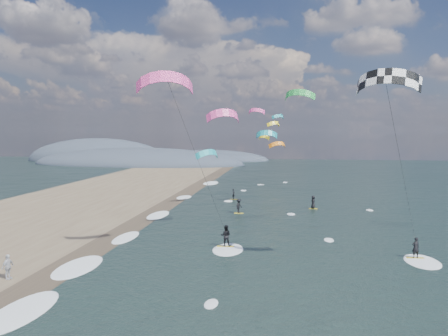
# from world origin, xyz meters

# --- Properties ---
(ground) EXTENTS (260.00, 260.00, 0.00)m
(ground) POSITION_xyz_m (0.00, 0.00, 0.00)
(ground) COLOR black
(ground) RESTS_ON ground
(wet_sand_strip) EXTENTS (3.00, 240.00, 0.00)m
(wet_sand_strip) POSITION_xyz_m (-12.00, 10.00, 0.00)
(wet_sand_strip) COLOR #382D23
(wet_sand_strip) RESTS_ON ground
(coastal_hills) EXTENTS (80.00, 41.00, 15.00)m
(coastal_hills) POSITION_xyz_m (-44.84, 107.86, 0.00)
(coastal_hills) COLOR #3D4756
(coastal_hills) RESTS_ON ground
(kitesurfer_near_a) EXTENTS (7.81, 8.90, 14.66)m
(kitesurfer_near_a) POSITION_xyz_m (11.21, 7.03, 10.89)
(kitesurfer_near_a) COLOR gold
(kitesurfer_near_a) RESTS_ON ground
(kitesurfer_near_b) EXTENTS (7.33, 8.85, 14.95)m
(kitesurfer_near_b) POSITION_xyz_m (-3.43, 8.77, 9.98)
(kitesurfer_near_b) COLOR gold
(kitesurfer_near_b) RESTS_ON ground
(far_kitesurfers) EXTENTS (12.23, 11.57, 1.81)m
(far_kitesurfers) POSITION_xyz_m (0.92, 31.36, 0.88)
(far_kitesurfers) COLOR gold
(far_kitesurfers) RESTS_ON ground
(bg_kite_field) EXTENTS (14.88, 74.17, 8.95)m
(bg_kite_field) POSITION_xyz_m (0.33, 53.99, 11.42)
(bg_kite_field) COLOR orange
(bg_kite_field) RESTS_ON ground
(shoreline_surf) EXTENTS (2.40, 79.40, 0.11)m
(shoreline_surf) POSITION_xyz_m (-10.80, 14.75, 0.00)
(shoreline_surf) COLOR white
(shoreline_surf) RESTS_ON ground
(beach_walker) EXTENTS (0.54, 1.06, 1.73)m
(beach_walker) POSITION_xyz_m (-14.53, 2.77, 0.86)
(beach_walker) COLOR #B6B9C2
(beach_walker) RESTS_ON ground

